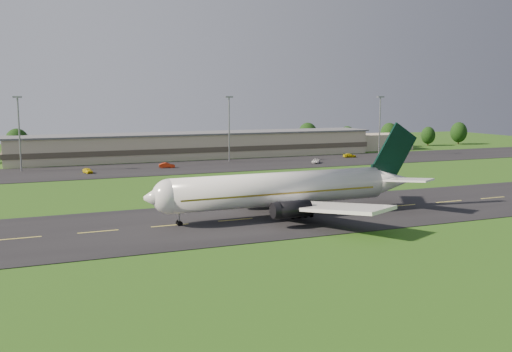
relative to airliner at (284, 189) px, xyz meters
name	(u,v)px	position (x,y,z in m)	size (l,w,h in m)	color
ground	(351,210)	(13.24, -0.02, -4.66)	(360.00, 360.00, 0.00)	#254611
taxiway	(351,210)	(13.24, -0.02, -4.61)	(220.00, 30.00, 0.10)	black
apron	(222,165)	(13.24, 71.98, -4.61)	(260.00, 30.00, 0.10)	black
airliner	(284,189)	(0.00, 0.00, 0.00)	(51.27, 42.17, 15.57)	white
terminal	(217,145)	(19.64, 96.17, -0.67)	(145.00, 16.00, 8.40)	#BBA88F
light_mast_west	(19,125)	(-41.76, 79.98, 8.08)	(2.40, 1.20, 20.35)	gray
light_mast_centre	(229,121)	(18.24, 79.98, 8.08)	(2.40, 1.20, 20.35)	gray
light_mast_east	(380,118)	(73.24, 79.98, 8.08)	(2.40, 1.20, 20.35)	gray
tree_line	(269,138)	(42.94, 106.07, 0.45)	(196.64, 9.80, 10.44)	black
service_vehicle_a	(88,171)	(-25.44, 68.76, -3.87)	(1.64, 4.07, 1.39)	#D4BD0C
service_vehicle_b	(167,165)	(-3.37, 71.97, -3.82)	(1.57, 4.51, 1.48)	#A7260B
service_vehicle_c	(316,161)	(41.49, 66.64, -3.94)	(2.07, 4.48, 1.24)	white
service_vehicle_d	(350,155)	(59.52, 76.71, -3.90)	(1.84, 4.53, 1.32)	#C0AD0B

